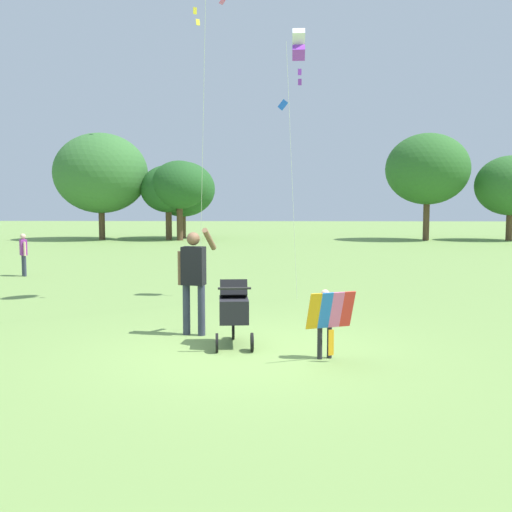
# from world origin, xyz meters

# --- Properties ---
(ground_plane) EXTENTS (120.00, 120.00, 0.00)m
(ground_plane) POSITION_xyz_m (0.00, 0.00, 0.00)
(ground_plane) COLOR #75994C
(treeline_distant) EXTENTS (35.48, 6.39, 6.23)m
(treeline_distant) POSITION_xyz_m (1.33, 26.13, 3.61)
(treeline_distant) COLOR brown
(treeline_distant) RESTS_ON ground
(child_with_butterfly_kite) EXTENTS (0.70, 0.48, 0.99)m
(child_with_butterfly_kite) POSITION_xyz_m (1.20, -0.44, 0.61)
(child_with_butterfly_kite) COLOR #232328
(child_with_butterfly_kite) RESTS_ON ground
(person_adult_flyer) EXTENTS (0.63, 0.52, 1.79)m
(person_adult_flyer) POSITION_xyz_m (-0.87, 1.03, 1.04)
(person_adult_flyer) COLOR #33384C
(person_adult_flyer) RESTS_ON ground
(stroller) EXTENTS (0.58, 1.10, 1.03)m
(stroller) POSITION_xyz_m (-0.16, 0.34, 0.61)
(stroller) COLOR black
(stroller) RESTS_ON ground
(kite_orange_delta) EXTENTS (0.44, 1.23, 6.02)m
(kite_orange_delta) POSITION_xyz_m (0.99, 4.76, 5.64)
(kite_orange_delta) COLOR white
(kite_orange_delta) RESTS_ON ground
(distant_kites_cluster) EXTENTS (7.15, 7.71, 8.30)m
(distant_kites_cluster) POSITION_xyz_m (-2.66, 22.84, 11.79)
(distant_kites_cluster) COLOR pink
(person_red_shirt) EXTENTS (0.30, 0.35, 1.28)m
(person_red_shirt) POSITION_xyz_m (-7.03, 8.67, 0.75)
(person_red_shirt) COLOR #33384C
(person_red_shirt) RESTS_ON ground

